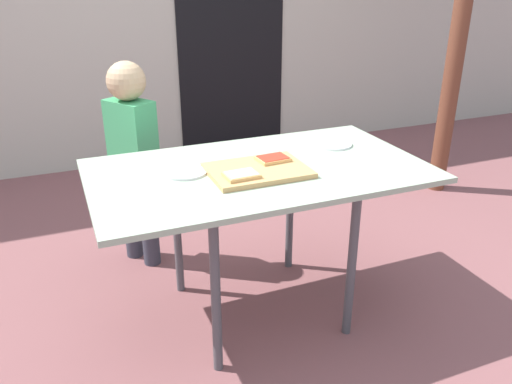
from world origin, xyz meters
name	(u,v)px	position (x,y,z in m)	size (l,w,h in m)	color
ground_plane	(258,309)	(0.00, 0.00, 0.00)	(16.00, 16.00, 0.00)	brown
house_door	(231,32)	(0.68, 2.22, 1.00)	(0.90, 0.02, 2.00)	black
dining_table	(259,181)	(0.00, 0.00, 0.66)	(1.40, 0.79, 0.72)	#9CB097
cutting_board	(258,171)	(-0.03, -0.05, 0.73)	(0.40, 0.29, 0.02)	tan
pizza_slice_far_right	(273,159)	(0.07, 0.01, 0.74)	(0.14, 0.11, 0.02)	#DEAC65
pizza_slice_near_left	(241,175)	(-0.12, -0.12, 0.74)	(0.14, 0.10, 0.02)	#DEAC65
plate_white_left	(185,172)	(-0.30, 0.06, 0.72)	(0.18, 0.18, 0.01)	silver
plate_white_right	(332,144)	(0.44, 0.15, 0.72)	(0.18, 0.18, 0.01)	white
child_left	(133,150)	(-0.41, 0.67, 0.63)	(0.25, 0.28, 1.08)	#373945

